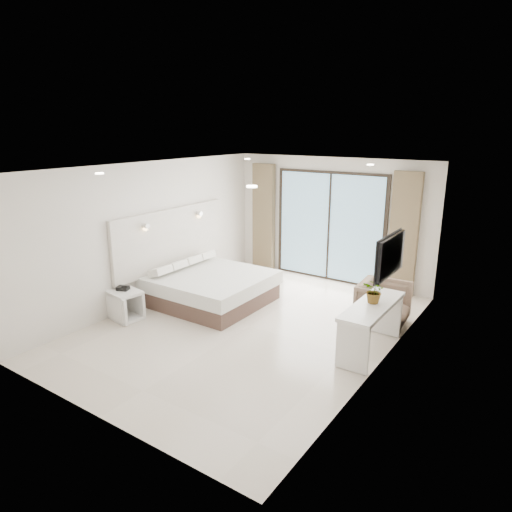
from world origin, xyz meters
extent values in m
plane|color=beige|center=(0.00, 0.00, 0.00)|extent=(6.20, 6.20, 0.00)
cube|color=silver|center=(0.00, 3.10, 1.35)|extent=(4.60, 0.02, 2.70)
cube|color=silver|center=(0.00, -3.10, 1.35)|extent=(4.60, 0.02, 2.70)
cube|color=silver|center=(-2.30, 0.00, 1.35)|extent=(0.02, 6.20, 2.70)
cube|color=silver|center=(2.30, 0.00, 1.35)|extent=(0.02, 6.20, 2.70)
cube|color=white|center=(0.00, 0.00, 2.70)|extent=(4.60, 6.20, 0.02)
cube|color=beige|center=(-2.25, 0.50, 1.15)|extent=(0.08, 3.00, 1.20)
cube|color=black|center=(2.25, 0.29, 1.55)|extent=(0.06, 1.00, 0.58)
cube|color=black|center=(2.21, 0.29, 1.55)|extent=(0.02, 1.04, 0.62)
cube|color=black|center=(0.00, 3.07, 1.20)|extent=(2.56, 0.04, 2.42)
cube|color=#7EAECA|center=(0.00, 3.04, 1.20)|extent=(2.40, 0.01, 2.30)
cube|color=brown|center=(-1.65, 2.96, 1.25)|extent=(0.55, 0.14, 2.50)
cube|color=brown|center=(1.65, 2.96, 1.25)|extent=(0.55, 0.14, 2.50)
cylinder|color=white|center=(-1.30, -1.80, 2.68)|extent=(0.12, 0.12, 0.02)
cylinder|color=white|center=(1.30, -1.80, 2.68)|extent=(0.12, 0.12, 0.02)
cylinder|color=white|center=(-1.30, 1.80, 2.68)|extent=(0.12, 0.12, 0.02)
cylinder|color=white|center=(1.30, 1.80, 2.68)|extent=(0.12, 0.12, 0.02)
cube|color=brown|center=(-1.26, 0.50, 0.16)|extent=(1.98, 1.88, 0.32)
cube|color=white|center=(-1.26, 0.50, 0.45)|extent=(2.06, 1.96, 0.26)
cube|color=white|center=(-1.95, -0.14, 0.65)|extent=(0.28, 0.40, 0.14)
cube|color=white|center=(-1.95, 0.28, 0.65)|extent=(0.28, 0.40, 0.14)
cube|color=white|center=(-1.95, 0.72, 0.65)|extent=(0.28, 0.40, 0.14)
cube|color=white|center=(-1.95, 1.14, 0.65)|extent=(0.28, 0.40, 0.14)
cube|color=white|center=(-2.02, -0.97, 0.50)|extent=(0.64, 0.55, 0.05)
cube|color=white|center=(-2.02, -0.97, 0.03)|extent=(0.64, 0.55, 0.05)
cube|color=white|center=(-2.02, -1.18, 0.26)|extent=(0.57, 0.15, 0.47)
cube|color=white|center=(-2.02, -0.76, 0.26)|extent=(0.57, 0.15, 0.47)
cube|color=black|center=(-2.07, -0.94, 0.56)|extent=(0.25, 0.22, 0.07)
cube|color=white|center=(2.04, 0.29, 0.74)|extent=(0.49, 1.58, 0.06)
cube|color=white|center=(2.04, -0.42, 0.35)|extent=(0.47, 0.06, 0.71)
cube|color=white|center=(2.04, 1.00, 0.35)|extent=(0.47, 0.06, 0.71)
imported|color=#33662D|center=(2.04, 0.35, 0.92)|extent=(0.41, 0.44, 0.29)
imported|color=#826F55|center=(1.85, 1.39, 0.41)|extent=(0.80, 0.85, 0.82)
camera|label=1|loc=(4.15, -5.92, 3.31)|focal=32.00mm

